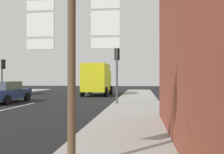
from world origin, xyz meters
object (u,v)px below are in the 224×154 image
at_px(delivery_truck, 97,79).
at_px(route_sign_post, 72,65).
at_px(sedan_far, 5,92).
at_px(traffic_light_near_right, 117,61).
at_px(traffic_light_far_left, 3,69).

height_order(delivery_truck, route_sign_post, route_sign_post).
bearing_deg(sedan_far, traffic_light_near_right, -4.55).
relative_size(sedan_far, traffic_light_near_right, 1.14).
distance_m(sedan_far, traffic_light_near_right, 7.98).
height_order(sedan_far, traffic_light_far_left, traffic_light_far_left).
height_order(traffic_light_near_right, traffic_light_far_left, traffic_light_near_right).
bearing_deg(delivery_truck, traffic_light_near_right, -71.94).
relative_size(delivery_truck, traffic_light_far_left, 1.45).
xyz_separation_m(sedan_far, delivery_truck, (4.91, 7.96, 0.89)).
bearing_deg(traffic_light_near_right, delivery_truck, 108.06).
distance_m(delivery_truck, route_sign_post, 19.94).
bearing_deg(route_sign_post, traffic_light_far_left, 123.46).
xyz_separation_m(sedan_far, traffic_light_far_left, (-3.78, 6.10, 1.81)).
xyz_separation_m(route_sign_post, traffic_light_far_left, (-11.79, 17.85, 0.66)).
bearing_deg(route_sign_post, delivery_truck, 98.94).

